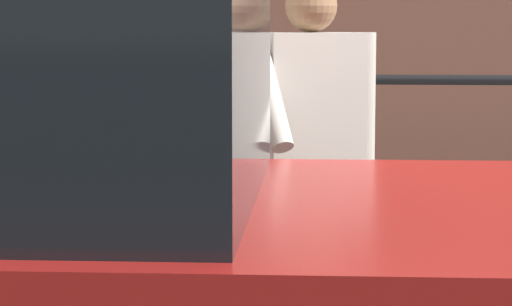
{
  "coord_description": "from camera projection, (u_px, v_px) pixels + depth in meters",
  "views": [
    {
      "loc": [
        0.47,
        -3.96,
        1.6
      ],
      "look_at": [
        0.08,
        0.39,
        1.08
      ],
      "focal_mm": 75.07,
      "sensor_mm": 36.0,
      "label": 1
    }
  ],
  "objects": [
    {
      "name": "pedestrian_at_meter",
      "position": [
        311.0,
        148.0,
        4.54
      ],
      "size": [
        0.57,
        0.64,
        1.64
      ],
      "rotation": [
        0.0,
        0.0,
        -2.69
      ],
      "color": "black",
      "rests_on": "sidewalk_curb"
    },
    {
      "name": "parking_meter",
      "position": [
        143.0,
        109.0,
        4.36
      ],
      "size": [
        0.17,
        0.19,
        1.53
      ],
      "rotation": [
        0.0,
        0.0,
        3.09
      ],
      "color": "slate",
      "rests_on": "sidewalk_curb"
    },
    {
      "name": "background_railing",
      "position": [
        273.0,
        128.0,
        6.45
      ],
      "size": [
        24.06,
        0.06,
        1.16
      ],
      "color": "black",
      "rests_on": "sidewalk_curb"
    }
  ]
}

